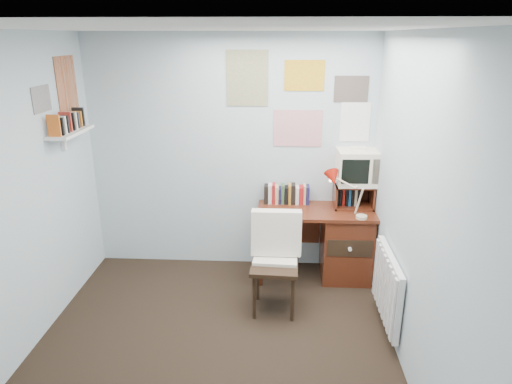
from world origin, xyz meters
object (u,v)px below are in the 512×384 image
Objects in this scene: desk_chair at (275,267)px; wall_shelf at (71,132)px; desk_lamp at (363,199)px; desk at (340,241)px; crt_tv at (357,165)px; radiator at (388,287)px; tv_riser at (353,195)px.

wall_shelf is (-1.89, 0.30, 1.17)m from desk_chair.
desk_lamp reaches higher than desk_chair.
desk_chair is at bearing -138.86° from desk_lamp.
desk is 0.82m from crt_tv.
radiator is (0.13, -0.71, -0.54)m from desk_lamp.
desk_lamp is at bearing 100.52° from radiator.
radiator is (0.15, -1.06, -0.78)m from crt_tv.
desk_chair is 1.00m from radiator.
radiator is at bearing -10.89° from wall_shelf.
tv_riser is at bearing 99.28° from radiator.
tv_riser reaches higher than radiator.
desk reaches higher than radiator.
desk_chair is (-0.68, -0.68, 0.05)m from desk.
desk_lamp is 0.90m from radiator.
tv_riser reaches higher than desk.
desk is 3.00× the size of tv_riser.
tv_riser is (0.80, 0.79, 0.43)m from desk_chair.
wall_shelf is (-2.57, -0.38, 1.21)m from desk.
crt_tv is at bearing 10.67° from wall_shelf.
desk is 0.97m from desk_chair.
tv_riser is 2.83m from wall_shelf.
desk_lamp is at bearing -88.27° from crt_tv.
desk is 0.62m from desk_lamp.
crt_tv reaches higher than desk_chair.
desk_lamp reaches higher than desk.
crt_tv is 0.51× the size of radiator.
wall_shelf reaches higher than tv_riser.
tv_riser is 0.32m from crt_tv.
desk is 1.32× the size of desk_chair.
wall_shelf is at bearing -170.96° from crt_tv.
desk_lamp is at bearing -54.49° from desk.
desk_chair is 2.27× the size of desk_lamp.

